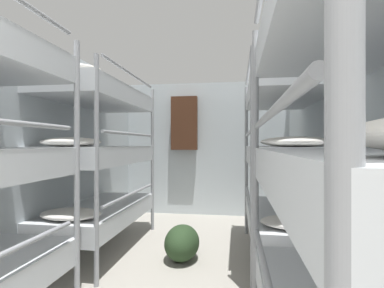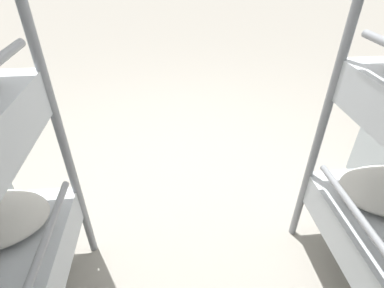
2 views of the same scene
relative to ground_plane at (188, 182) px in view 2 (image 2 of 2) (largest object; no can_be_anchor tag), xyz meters
name	(u,v)px [view 2 (image 2 of 2)]	position (x,y,z in m)	size (l,w,h in m)	color
ground_plane	(188,182)	(0.00, 0.00, 0.00)	(20.00, 20.00, 0.00)	gray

